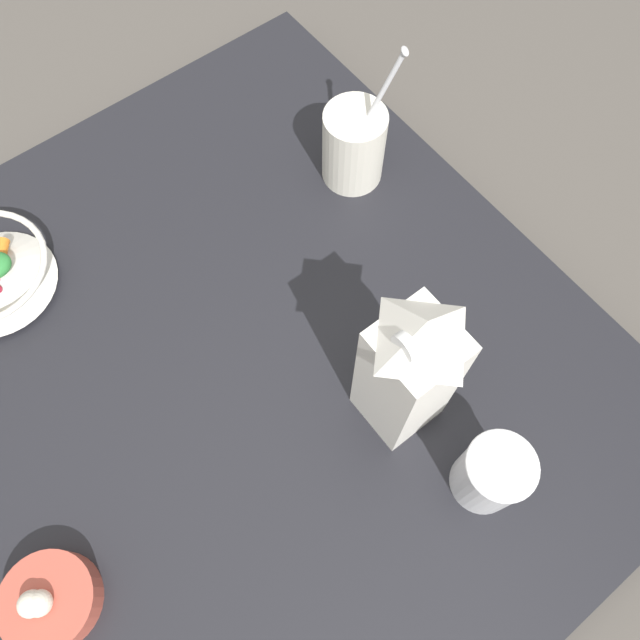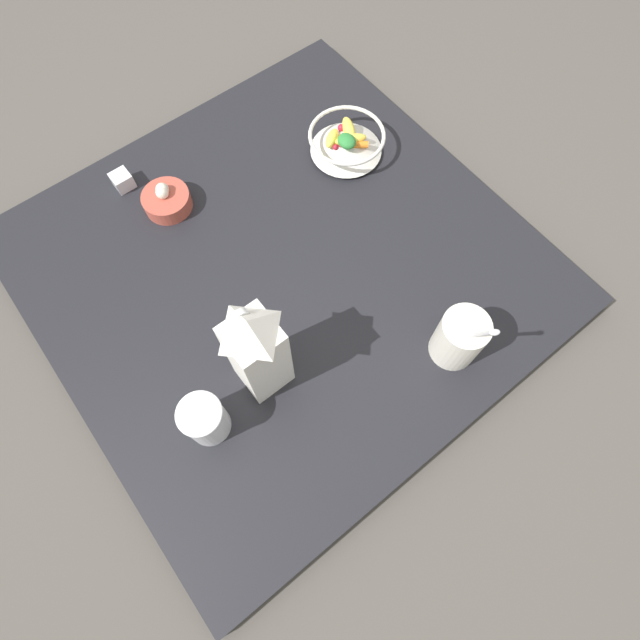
{
  "view_description": "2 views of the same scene",
  "coord_description": "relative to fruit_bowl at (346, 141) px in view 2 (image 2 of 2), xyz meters",
  "views": [
    {
      "loc": [
        0.33,
        -0.05,
        0.91
      ],
      "look_at": [
        0.04,
        0.18,
        0.1
      ],
      "focal_mm": 35.0,
      "sensor_mm": 36.0,
      "label": 1
    },
    {
      "loc": [
        0.29,
        0.52,
        1.09
      ],
      "look_at": [
        0.04,
        0.19,
        0.11
      ],
      "focal_mm": 28.0,
      "sensor_mm": 36.0,
      "label": 2
    }
  ],
  "objects": [
    {
      "name": "milk_carton",
      "position": [
        0.53,
        0.37,
        0.11
      ],
      "size": [
        0.09,
        0.09,
        0.3
      ],
      "color": "silver",
      "rests_on": "countertop"
    },
    {
      "name": "ground_plane",
      "position": [
        0.33,
        0.17,
        -0.08
      ],
      "size": [
        6.0,
        6.0,
        0.0
      ],
      "primitive_type": "plane",
      "color": "#4C4742"
    },
    {
      "name": "garlic_bowl",
      "position": [
        0.46,
        -0.14,
        -0.02
      ],
      "size": [
        0.12,
        0.12,
        0.07
      ],
      "color": "#B24C3D",
      "rests_on": "countertop"
    },
    {
      "name": "yogurt_tub",
      "position": [
        0.17,
        0.58,
        0.03
      ],
      "size": [
        0.1,
        0.11,
        0.26
      ],
      "color": "silver",
      "rests_on": "countertop"
    },
    {
      "name": "spice_jar",
      "position": [
        0.52,
        -0.27,
        -0.02
      ],
      "size": [
        0.05,
        0.05,
        0.04
      ],
      "color": "silver",
      "rests_on": "countertop"
    },
    {
      "name": "fruit_bowl",
      "position": [
        0.0,
        0.0,
        0.0
      ],
      "size": [
        0.2,
        0.2,
        0.08
      ],
      "color": "silver",
      "rests_on": "countertop"
    },
    {
      "name": "drinking_cup",
      "position": [
        0.68,
        0.39,
        0.02
      ],
      "size": [
        0.09,
        0.09,
        0.12
      ],
      "color": "white",
      "rests_on": "countertop"
    },
    {
      "name": "countertop",
      "position": [
        0.33,
        0.17,
        -0.06
      ],
      "size": [
        1.1,
        1.1,
        0.04
      ],
      "color": "black",
      "rests_on": "ground_plane"
    }
  ]
}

